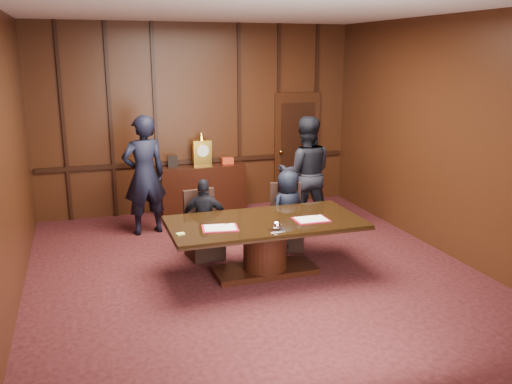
# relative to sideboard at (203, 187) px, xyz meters

# --- Properties ---
(room) EXTENTS (7.00, 7.04, 3.50)m
(room) POSITION_rel_sideboard_xyz_m (0.07, -3.12, 1.24)
(room) COLOR black
(room) RESTS_ON ground
(sideboard) EXTENTS (1.60, 0.45, 1.54)m
(sideboard) POSITION_rel_sideboard_xyz_m (0.00, 0.00, 0.00)
(sideboard) COLOR black
(sideboard) RESTS_ON ground
(conference_table) EXTENTS (2.62, 1.32, 0.76)m
(conference_table) POSITION_rel_sideboard_xyz_m (0.14, -3.20, 0.02)
(conference_table) COLOR black
(conference_table) RESTS_ON ground
(folder_left) EXTENTS (0.50, 0.40, 0.02)m
(folder_left) POSITION_rel_sideboard_xyz_m (-0.53, -3.35, 0.28)
(folder_left) COLOR maroon
(folder_left) RESTS_ON conference_table
(folder_right) EXTENTS (0.46, 0.33, 0.02)m
(folder_right) POSITION_rel_sideboard_xyz_m (0.74, -3.38, 0.28)
(folder_right) COLOR maroon
(folder_right) RESTS_ON conference_table
(inkstand) EXTENTS (0.20, 0.14, 0.12)m
(inkstand) POSITION_rel_sideboard_xyz_m (0.14, -3.65, 0.33)
(inkstand) COLOR white
(inkstand) RESTS_ON conference_table
(notepad) EXTENTS (0.11, 0.08, 0.01)m
(notepad) POSITION_rel_sideboard_xyz_m (-1.05, -3.42, 0.28)
(notepad) COLOR #E3E771
(notepad) RESTS_ON conference_table
(chair_left) EXTENTS (0.54, 0.54, 0.99)m
(chair_left) POSITION_rel_sideboard_xyz_m (-0.51, -2.33, -0.19)
(chair_left) COLOR black
(chair_left) RESTS_ON ground
(chair_right) EXTENTS (0.59, 0.59, 0.99)m
(chair_right) POSITION_rel_sideboard_xyz_m (0.80, -2.33, -0.19)
(chair_right) COLOR black
(chair_right) RESTS_ON ground
(signatory_left) EXTENTS (0.76, 0.48, 1.20)m
(signatory_left) POSITION_rel_sideboard_xyz_m (-0.51, -2.40, 0.11)
(signatory_left) COLOR black
(signatory_left) RESTS_ON ground
(signatory_right) EXTENTS (0.70, 0.56, 1.24)m
(signatory_right) POSITION_rel_sideboard_xyz_m (0.79, -2.40, 0.13)
(signatory_right) COLOR black
(signatory_right) RESTS_ON ground
(witness_left) EXTENTS (0.81, 0.61, 1.99)m
(witness_left) POSITION_rel_sideboard_xyz_m (-1.19, -0.94, 0.51)
(witness_left) COLOR black
(witness_left) RESTS_ON ground
(witness_right) EXTENTS (1.11, 0.97, 1.94)m
(witness_right) POSITION_rel_sideboard_xyz_m (1.43, -1.55, 0.49)
(witness_right) COLOR black
(witness_right) RESTS_ON ground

